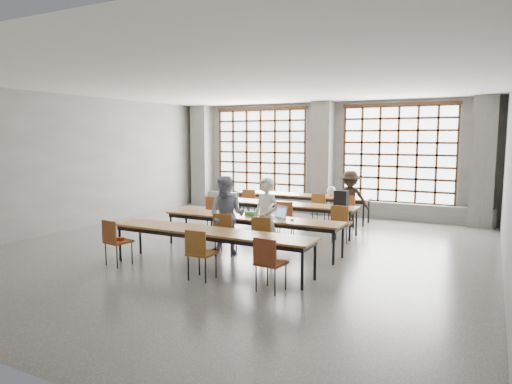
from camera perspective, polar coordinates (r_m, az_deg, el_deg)
floor at (r=9.89m, az=-2.03°, el=-7.24°), size 11.00×11.00×0.00m
ceiling at (r=9.65m, az=-2.12°, el=13.34°), size 11.00×11.00×0.00m
wall_back at (r=14.64m, az=8.64°, el=4.22°), size 10.00×0.00×10.00m
wall_left at (r=12.84m, az=-21.91°, el=3.43°), size 0.00×11.00×11.00m
wall_right at (r=8.37m, az=29.23°, el=1.45°), size 0.00×11.00×11.00m
column_left at (r=16.42m, az=-6.76°, el=4.53°), size 0.60×0.55×3.50m
column_mid at (r=14.38m, az=8.28°, el=4.18°), size 0.60×0.55×3.50m
column_right at (r=13.58m, az=26.53°, el=3.36°), size 0.60×0.55×3.50m
window_left at (r=15.44m, az=0.60°, el=4.99°), size 3.32×0.12×3.00m
window_right at (r=13.99m, az=17.32°, el=4.48°), size 3.32×0.12×3.00m
sill_ledge at (r=14.60m, az=8.28°, el=-1.70°), size 9.80×0.35×0.50m
desk_row_a at (r=13.50m, az=5.70°, el=-0.59°), size 4.00×0.70×0.73m
desk_row_b at (r=11.77m, az=3.03°, el=-1.67°), size 4.00×0.70×0.73m
desk_row_c at (r=9.73m, az=-0.60°, el=-3.47°), size 4.00×0.70×0.73m
desk_row_d at (r=8.37m, az=-5.78°, el=-5.22°), size 4.00×0.70×0.73m
chair_back_left at (r=13.54m, az=-0.76°, el=-1.08°), size 0.48×0.49×0.88m
chair_back_mid at (r=12.66m, az=7.99°, el=-1.70°), size 0.43×0.43×0.88m
chair_back_right at (r=12.42m, az=11.48°, el=-1.94°), size 0.43×0.43×0.88m
chair_mid_left at (r=12.00m, az=-5.19°, el=-2.14°), size 0.44×0.45×0.88m
chair_mid_centre at (r=11.05m, az=3.66°, el=-2.90°), size 0.51×0.51×0.88m
chair_mid_right at (r=10.58m, az=10.54°, el=-3.45°), size 0.44×0.45×0.88m
chair_front_left at (r=9.36m, az=-3.96°, el=-4.70°), size 0.49×0.49×0.88m
chair_front_right at (r=8.93m, az=0.93°, el=-5.25°), size 0.44×0.45×0.88m
chair_near_left at (r=8.98m, az=-17.23°, el=-5.50°), size 0.48×0.48×0.88m
chair_near_mid at (r=7.78m, az=-7.07°, el=-7.14°), size 0.43×0.44×0.88m
chair_near_right at (r=7.15m, az=1.57°, el=-8.36°), size 0.46×0.46×0.88m
student_male at (r=9.00m, az=1.27°, el=-3.37°), size 0.67×0.52×1.63m
student_female at (r=9.42m, az=-3.65°, el=-2.93°), size 0.87×0.73×1.62m
student_back at (r=12.51m, az=11.67°, el=-0.86°), size 1.09×0.80×1.51m
laptop_front at (r=9.54m, az=2.76°, el=-2.91°), size 0.46×0.44×0.26m
laptop_back at (r=13.15m, az=11.42°, el=-0.33°), size 0.43×0.39×0.26m
mouse at (r=9.29m, az=4.52°, el=-3.46°), size 0.10×0.08×0.04m
green_box at (r=9.80m, az=-0.64°, el=-2.74°), size 0.26×0.15×0.09m
phone at (r=9.55m, az=0.07°, el=-3.23°), size 0.14×0.11×0.01m
paper_sheet_a at (r=12.06m, az=0.54°, el=-1.13°), size 0.36×0.32×0.00m
paper_sheet_b at (r=11.84m, az=1.61°, el=-1.28°), size 0.36×0.35×0.00m
paper_sheet_c at (r=11.72m, az=3.48°, el=-1.38°), size 0.35×0.30×0.00m
backpack at (r=11.22m, az=10.60°, el=-0.83°), size 0.33×0.21×0.40m
plastic_bag at (r=13.22m, az=9.42°, el=0.11°), size 0.29×0.25×0.29m
red_pouch at (r=9.03m, az=-16.82°, el=-5.65°), size 0.21×0.13×0.06m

